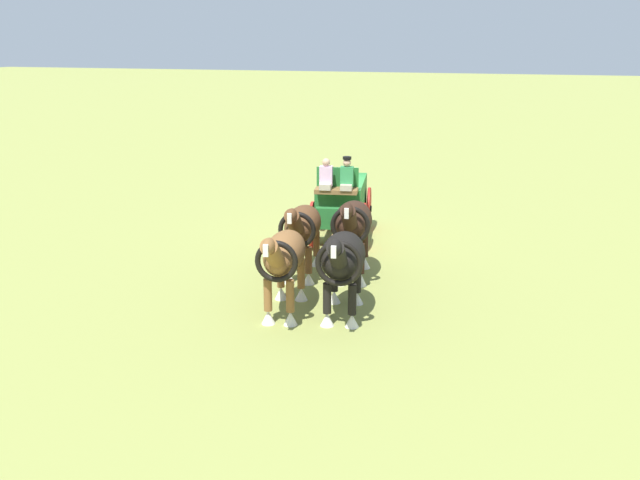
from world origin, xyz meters
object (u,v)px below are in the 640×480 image
(draft_horse_lead_off, at_px, (284,257))
(draft_horse_rear_near, at_px, (353,224))
(show_wagon, at_px, (341,200))
(draft_horse_rear_off, at_px, (302,227))
(draft_horse_lead_near, at_px, (342,259))

(draft_horse_lead_off, bearing_deg, draft_horse_rear_near, 163.96)
(show_wagon, relative_size, draft_horse_lead_off, 1.85)
(draft_horse_rear_off, distance_m, draft_horse_lead_off, 2.60)
(show_wagon, distance_m, draft_horse_rear_near, 3.61)
(show_wagon, xyz_separation_m, draft_horse_lead_off, (6.17, 0.47, 0.10))
(draft_horse_lead_off, bearing_deg, show_wagon, -175.61)
(draft_horse_rear_near, bearing_deg, show_wagon, -159.18)
(draft_horse_rear_off, bearing_deg, draft_horse_lead_off, 10.42)
(draft_horse_lead_near, bearing_deg, draft_horse_rear_near, -169.58)
(show_wagon, xyz_separation_m, draft_horse_rear_off, (3.61, 0.00, 0.06))
(draft_horse_rear_near, xyz_separation_m, draft_horse_lead_near, (2.55, 0.47, -0.10))
(show_wagon, distance_m, draft_horse_lead_near, 6.17)
(draft_horse_rear_near, xyz_separation_m, draft_horse_rear_off, (0.24, -1.28, -0.13))
(draft_horse_rear_near, bearing_deg, draft_horse_lead_near, 10.42)
(show_wagon, height_order, draft_horse_rear_off, show_wagon)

